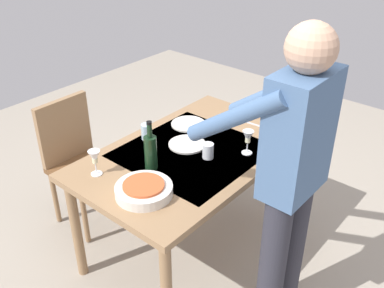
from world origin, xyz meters
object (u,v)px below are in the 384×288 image
object	(u,v)px
dining_table	(192,163)
water_cup_near_left	(208,151)
chair_near	(76,155)
wine_glass_right	(95,158)
wine_glass_left	(248,138)
water_cup_near_right	(147,132)
dinner_plate_far	(188,124)
serving_bowl_pasta	(144,190)
dinner_plate_near	(187,144)
wine_bottle	(151,151)
person_server	(290,173)

from	to	relation	value
dining_table	water_cup_near_left	xyz separation A→B (m)	(-0.01, 0.12, 0.13)
dining_table	chair_near	size ratio (longest dim) A/B	1.56
wine_glass_right	water_cup_near_left	world-z (taller)	wine_glass_right
wine_glass_left	water_cup_near_right	size ratio (longest dim) A/B	1.49
wine_glass_right	dinner_plate_far	distance (m)	0.78
chair_near	serving_bowl_pasta	bearing A→B (deg)	76.40
dining_table	dinner_plate_near	bearing A→B (deg)	-116.94
dining_table	dinner_plate_near	distance (m)	0.12
dining_table	dinner_plate_near	xyz separation A→B (m)	(-0.04, -0.07, 0.09)
water_cup_near_left	dinner_plate_far	xyz separation A→B (m)	(-0.24, -0.36, -0.04)
dining_table	dinner_plate_far	world-z (taller)	dinner_plate_far
wine_glass_right	serving_bowl_pasta	size ratio (longest dim) A/B	0.50
dining_table	water_cup_near_left	size ratio (longest dim) A/B	15.35
chair_near	wine_bottle	distance (m)	0.84
water_cup_near_right	water_cup_near_left	bearing A→B (deg)	99.66
dining_table	wine_bottle	distance (m)	0.35
dinner_plate_far	wine_glass_left	bearing A→B (deg)	84.38
water_cup_near_right	dinner_plate_far	bearing A→B (deg)	166.31
wine_glass_right	dinner_plate_far	size ratio (longest dim) A/B	0.66
person_server	wine_bottle	bearing A→B (deg)	-76.76
wine_glass_left	water_cup_near_right	bearing A→B (deg)	-65.60
wine_bottle	water_cup_near_right	distance (m)	0.35
wine_glass_right	chair_near	bearing A→B (deg)	-114.11
chair_near	water_cup_near_right	xyz separation A→B (m)	(-0.20, 0.51, 0.28)
serving_bowl_pasta	wine_glass_right	bearing A→B (deg)	-83.61
dinner_plate_near	chair_near	bearing A→B (deg)	-67.86
water_cup_near_right	person_server	bearing A→B (deg)	87.71
chair_near	dinner_plate_far	distance (m)	0.81
person_server	serving_bowl_pasta	xyz separation A→B (m)	(0.38, -0.61, -0.17)
wine_glass_right	dinner_plate_far	world-z (taller)	wine_glass_right
wine_bottle	wine_glass_left	bearing A→B (deg)	146.29
person_server	water_cup_near_left	bearing A→B (deg)	-101.09
wine_glass_left	serving_bowl_pasta	bearing A→B (deg)	-14.05
dining_table	wine_glass_left	xyz separation A→B (m)	(-0.20, 0.27, 0.19)
chair_near	wine_glass_left	size ratio (longest dim) A/B	6.03
wine_bottle	water_cup_near_left	distance (m)	0.35
wine_bottle	water_cup_near_right	bearing A→B (deg)	-130.29
wine_glass_right	water_cup_near_right	size ratio (longest dim) A/B	1.49
dining_table	water_cup_near_right	distance (m)	0.35
water_cup_near_right	serving_bowl_pasta	size ratio (longest dim) A/B	0.34
wine_glass_left	water_cup_near_left	bearing A→B (deg)	-37.75
dining_table	wine_glass_left	distance (m)	0.38
serving_bowl_pasta	dinner_plate_far	xyz separation A→B (m)	(-0.74, -0.33, -0.03)
dinner_plate_near	wine_glass_left	bearing A→B (deg)	115.49
person_server	serving_bowl_pasta	size ratio (longest dim) A/B	5.63
wine_bottle	wine_glass_left	size ratio (longest dim) A/B	1.96
dining_table	wine_glass_right	xyz separation A→B (m)	(0.53, -0.24, 0.19)
chair_near	water_cup_near_left	xyz separation A→B (m)	(-0.28, 0.94, 0.28)
person_server	dinner_plate_near	distance (m)	0.81
wine_glass_right	dinner_plate_near	bearing A→B (deg)	162.91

